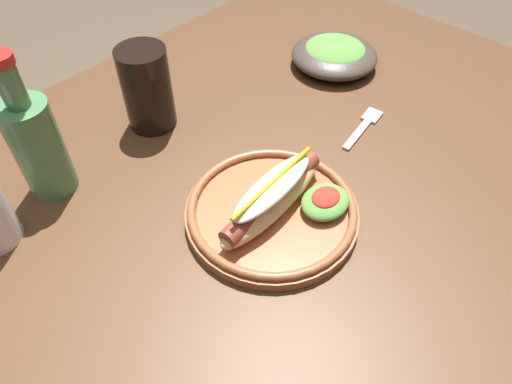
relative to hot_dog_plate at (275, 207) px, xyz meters
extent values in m
cube|color=#51331E|center=(-0.07, 0.07, -0.04)|extent=(1.49, 0.89, 0.04)
cylinder|color=#51331E|center=(0.58, 0.42, -0.41)|extent=(0.06, 0.06, 0.70)
cylinder|color=#9E5633|center=(0.00, 0.00, -0.01)|extent=(0.24, 0.24, 0.02)
torus|color=#9E5633|center=(0.00, 0.00, 0.00)|extent=(0.23, 0.23, 0.01)
ellipsoid|color=tan|center=(0.00, 0.00, 0.01)|extent=(0.21, 0.06, 0.04)
cylinder|color=brown|center=(0.00, 0.00, 0.02)|extent=(0.19, 0.04, 0.03)
ellipsoid|color=silver|center=(0.00, 0.00, 0.04)|extent=(0.16, 0.05, 0.02)
cylinder|color=yellow|center=(0.00, 0.00, 0.05)|extent=(0.16, 0.02, 0.01)
ellipsoid|color=#5B9942|center=(0.05, -0.05, 0.01)|extent=(0.07, 0.06, 0.02)
ellipsoid|color=red|center=(0.05, -0.05, 0.02)|extent=(0.04, 0.04, 0.01)
cube|color=silver|center=(0.22, 0.02, -0.02)|extent=(0.09, 0.03, 0.00)
cube|color=silver|center=(0.28, 0.03, -0.02)|extent=(0.04, 0.03, 0.00)
cylinder|color=black|center=(0.02, 0.29, 0.05)|extent=(0.08, 0.08, 0.14)
cylinder|color=#4C7F51|center=(-0.18, 0.28, 0.05)|extent=(0.07, 0.07, 0.15)
cylinder|color=#4C7F51|center=(-0.18, 0.28, 0.15)|extent=(0.03, 0.03, 0.06)
ellipsoid|color=#423833|center=(0.37, 0.17, 0.00)|extent=(0.17, 0.17, 0.04)
ellipsoid|color=#56893D|center=(0.37, 0.17, 0.01)|extent=(0.12, 0.12, 0.02)
camera|label=1|loc=(-0.33, -0.27, 0.49)|focal=33.05mm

